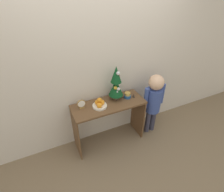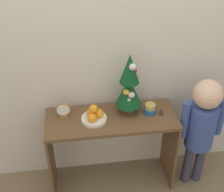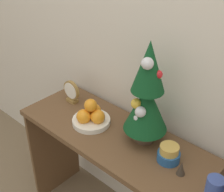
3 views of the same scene
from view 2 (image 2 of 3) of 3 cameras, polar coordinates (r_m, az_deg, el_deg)
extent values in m
cube|color=beige|center=(2.51, -0.86, 8.32)|extent=(7.00, 0.05, 2.50)
cube|color=brown|center=(2.57, -0.07, -4.27)|extent=(1.09, 0.41, 0.03)
cube|color=brown|center=(2.82, -11.08, -10.94)|extent=(0.02, 0.38, 0.76)
cube|color=brown|center=(2.92, 10.50, -8.93)|extent=(0.02, 0.38, 0.76)
cylinder|color=#4C3828|center=(2.62, 2.99, -2.33)|extent=(0.10, 0.10, 0.05)
cylinder|color=brown|center=(2.60, 3.02, -1.54)|extent=(0.02, 0.02, 0.04)
cone|color=#0F421E|center=(2.53, 3.10, 0.79)|extent=(0.22, 0.22, 0.25)
cone|color=#0F421E|center=(2.41, 3.26, 5.02)|extent=(0.16, 0.16, 0.25)
sphere|color=silver|center=(2.37, 3.78, 5.30)|extent=(0.06, 0.06, 0.06)
sphere|color=silver|center=(2.48, 3.59, 0.19)|extent=(0.05, 0.05, 0.05)
sphere|color=gold|center=(2.46, 3.85, 4.16)|extent=(0.05, 0.05, 0.05)
sphere|color=silver|center=(2.51, 3.12, -0.61)|extent=(0.05, 0.05, 0.05)
sphere|color=red|center=(2.45, 4.17, 4.65)|extent=(0.04, 0.04, 0.04)
sphere|color=gold|center=(2.47, 2.64, 0.74)|extent=(0.05, 0.05, 0.05)
cylinder|color=silver|center=(2.53, -3.31, -4.20)|extent=(0.21, 0.21, 0.03)
sphere|color=orange|center=(2.52, -2.45, -3.23)|extent=(0.08, 0.08, 0.08)
sphere|color=orange|center=(2.54, -3.79, -2.96)|extent=(0.08, 0.08, 0.08)
sphere|color=orange|center=(2.48, -3.66, -4.02)|extent=(0.08, 0.08, 0.08)
sphere|color=orange|center=(2.47, -3.39, -2.36)|extent=(0.07, 0.07, 0.07)
cylinder|color=#235189|center=(2.62, 6.94, -2.62)|extent=(0.11, 0.11, 0.05)
cylinder|color=gold|center=(2.60, 7.01, -1.88)|extent=(0.09, 0.09, 0.04)
cube|color=olive|center=(2.60, -8.78, -3.66)|extent=(0.07, 0.04, 0.02)
cylinder|color=olive|center=(2.55, -8.92, -2.42)|extent=(0.12, 0.02, 0.12)
cylinder|color=white|center=(2.55, -8.92, -2.55)|extent=(0.10, 0.00, 0.10)
cone|color=#382D23|center=(2.61, 9.04, -2.74)|extent=(0.04, 0.04, 0.07)
cylinder|color=#38384C|center=(3.02, 13.71, -11.77)|extent=(0.08, 0.08, 0.45)
cylinder|color=#38384C|center=(3.05, 15.66, -11.46)|extent=(0.08, 0.08, 0.45)
cylinder|color=#384C93|center=(2.75, 16.00, -5.30)|extent=(0.24, 0.24, 0.41)
sphere|color=#E0B28E|center=(2.56, 17.13, 0.31)|extent=(0.24, 0.24, 0.24)
cylinder|color=#384C93|center=(2.64, 13.17, -4.30)|extent=(0.07, 0.07, 0.35)
cylinder|color=#384C93|center=(2.76, 19.23, -3.62)|extent=(0.07, 0.07, 0.35)
camera|label=1|loc=(0.57, -83.07, -6.25)|focal=28.00mm
camera|label=3|loc=(1.64, 36.96, 6.74)|focal=50.00mm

